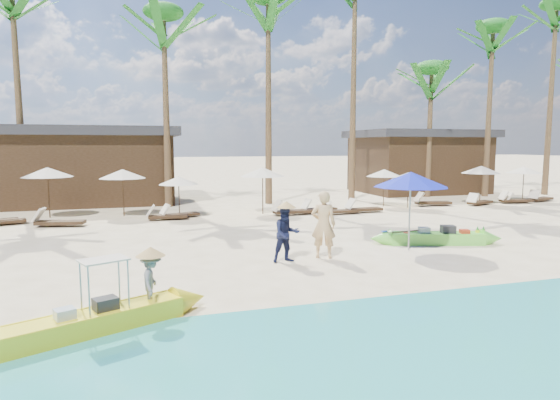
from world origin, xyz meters
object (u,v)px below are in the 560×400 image
object	(u,v)px
blue_umbrella	(411,180)
tourist	(323,224)
yellow_canoe	(95,321)
green_canoe	(436,238)

from	to	relation	value
blue_umbrella	tourist	bearing A→B (deg)	-177.30
tourist	blue_umbrella	size ratio (longest dim) A/B	0.80
blue_umbrella	yellow_canoe	bearing A→B (deg)	-155.18
yellow_canoe	blue_umbrella	bearing A→B (deg)	1.33
blue_umbrella	green_canoe	bearing A→B (deg)	21.55
green_canoe	blue_umbrella	world-z (taller)	blue_umbrella
green_canoe	blue_umbrella	size ratio (longest dim) A/B	1.96
yellow_canoe	tourist	xyz separation A→B (m)	(5.93, 3.97, 0.78)
yellow_canoe	blue_umbrella	size ratio (longest dim) A/B	1.90
green_canoe	tourist	xyz separation A→B (m)	(-4.33, -0.69, 0.78)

